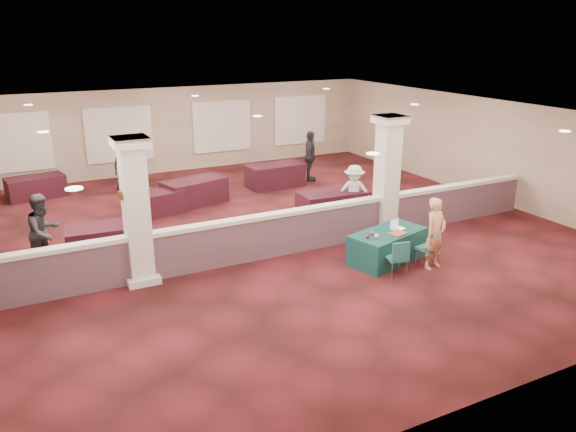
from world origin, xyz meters
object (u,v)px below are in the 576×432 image
conf_chair_main (431,246)px  far_table_back_right (275,175)px  far_table_front_right (333,205)px  far_table_front_center (157,203)px  far_table_front_left (109,241)px  far_table_back_left (36,187)px  attendee_a (44,232)px  near_table (387,246)px  attendee_d (124,167)px  conf_chair_side (398,256)px  woman (435,233)px  attendee_b (354,192)px  far_table_back_center (195,192)px  attendee_c (310,156)px

conf_chair_main → far_table_back_right: conf_chair_main is taller
far_table_front_right → far_table_front_center: bearing=149.0°
far_table_front_left → far_table_front_right: 6.35m
far_table_back_left → attendee_a: 6.33m
near_table → attendee_d: size_ratio=1.12×
far_table_back_left → conf_chair_side: bearing=-57.1°
near_table → far_table_back_left: near_table is taller
conf_chair_side → far_table_front_right: 4.25m
far_table_front_left → attendee_a: attendee_a is taller
woman → attendee_b: size_ratio=1.05×
attendee_a → far_table_back_left: bearing=48.5°
far_table_front_right → attendee_b: 0.70m
far_table_back_center → attendee_d: (-1.65, 2.39, 0.45)m
conf_chair_main → attendee_d: bearing=106.5°
far_table_back_left → far_table_back_center: bearing=-34.5°
conf_chair_main → attendee_d: (-4.98, 9.60, 0.34)m
woman → far_table_front_right: woman is taller
woman → far_table_front_right: bearing=81.8°
near_table → far_table_front_left: size_ratio=0.97×
far_table_back_center → attendee_d: bearing=124.7°
attendee_b → attendee_d: bearing=165.2°
woman → far_table_back_left: woman is taller
far_table_front_left → attendee_d: size_ratio=1.15×
attendee_c → attendee_d: bearing=107.1°
far_table_front_center → far_table_front_right: 5.25m
near_table → far_table_front_center: bearing=108.0°
near_table → far_table_back_left: bearing=111.0°
far_table_front_left → attendee_d: attendee_d is taller
near_table → attendee_b: bearing=55.8°
near_table → far_table_back_right: 7.22m
far_table_front_right → far_table_back_center: size_ratio=1.02×
conf_chair_side → attendee_d: (-3.95, 9.72, 0.34)m
attendee_b → near_table: bearing=-75.5°
far_table_front_right → attendee_a: attendee_a is taller
far_table_front_center → attendee_b: (5.00, -3.00, 0.45)m
conf_chair_main → far_table_front_left: size_ratio=0.44×
far_table_back_center → attendee_b: attendee_b is taller
near_table → attendee_a: size_ratio=1.07×
far_table_front_left → far_table_front_right: size_ratio=0.98×
attendee_d → attendee_b: bearing=171.0°
far_table_front_center → attendee_d: (-0.31, 2.86, 0.51)m
woman → attendee_d: attendee_d is taller
far_table_back_left → attendee_c: attendee_c is taller
far_table_back_center → near_table: bearing=-67.7°
far_table_back_left → far_table_front_center: bearing=-48.8°
far_table_back_right → woman: bearing=-88.6°
woman → far_table_back_center: 8.03m
attendee_a → near_table: bearing=-63.5°
attendee_b → far_table_front_right: bearing=-177.9°
woman → far_table_front_right: (-0.20, 4.11, -0.43)m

